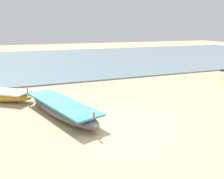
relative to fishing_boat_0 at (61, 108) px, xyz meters
name	(u,v)px	position (x,y,z in m)	size (l,w,h in m)	color
ground	(126,126)	(1.75, -1.79, -0.27)	(80.00, 80.00, 0.00)	tan
sea_water	(54,60)	(1.75, 14.70, -0.23)	(60.00, 20.00, 0.08)	slate
fishing_boat_0	(61,108)	(0.00, 0.00, 0.00)	(2.35, 4.59, 0.70)	#5B5651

